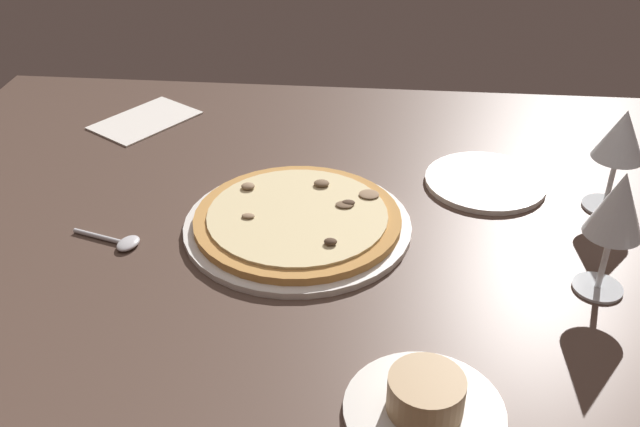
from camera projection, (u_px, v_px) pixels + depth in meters
dining_table at (342, 245)px, 105.94cm from camera, size 150.00×110.00×4.00cm
pizza_main at (298, 221)px, 105.43cm from camera, size 33.37×33.37×3.38cm
ramekin_on_saucer at (425, 402)px, 75.12cm from camera, size 17.18×17.18×4.97cm
wine_glass_far at (618, 208)px, 87.31cm from camera, size 7.17×7.17×17.32cm
wine_glass_near at (621, 139)px, 104.84cm from camera, size 7.49×7.49×16.19cm
side_plate at (485, 182)px, 116.82cm from camera, size 19.47×19.47×0.90cm
paper_menu at (145, 120)px, 137.30cm from camera, size 20.44×22.33×0.30cm
spoon at (120, 241)px, 102.32cm from camera, size 10.94×5.35×1.00cm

